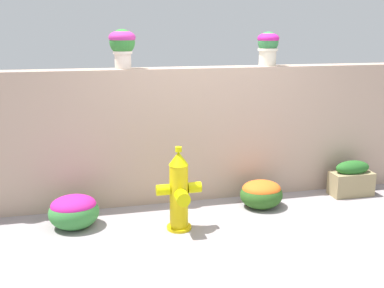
{
  "coord_description": "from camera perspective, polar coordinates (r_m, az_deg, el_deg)",
  "views": [
    {
      "loc": [
        -1.3,
        -3.89,
        2.03
      ],
      "look_at": [
        -0.13,
        1.02,
        0.73
      ],
      "focal_mm": 41.96,
      "sensor_mm": 36.0,
      "label": 1
    }
  ],
  "objects": [
    {
      "name": "ground_plane",
      "position": [
        4.58,
        4.63,
        -11.88
      ],
      "size": [
        24.0,
        24.0,
        0.0
      ],
      "primitive_type": "plane",
      "color": "gray"
    },
    {
      "name": "stone_wall",
      "position": [
        5.42,
        0.83,
        1.31
      ],
      "size": [
        6.0,
        0.3,
        1.59
      ],
      "primitive_type": "cube",
      "color": "tan",
      "rests_on": "ground"
    },
    {
      "name": "potted_plant_1",
      "position": [
        5.14,
        -8.85,
        12.5
      ],
      "size": [
        0.3,
        0.3,
        0.43
      ],
      "color": "beige",
      "rests_on": "stone_wall"
    },
    {
      "name": "potted_plant_2",
      "position": [
        5.56,
        9.64,
        12.27
      ],
      "size": [
        0.26,
        0.26,
        0.4
      ],
      "color": "beige",
      "rests_on": "stone_wall"
    },
    {
      "name": "fire_hydrant",
      "position": [
        4.61,
        -1.65,
        -6.18
      ],
      "size": [
        0.46,
        0.37,
        0.88
      ],
      "color": "#DCBD0D",
      "rests_on": "ground"
    },
    {
      "name": "flower_bush_left",
      "position": [
        4.9,
        -14.8,
        -8.13
      ],
      "size": [
        0.52,
        0.47,
        0.36
      ],
      "color": "#38833C",
      "rests_on": "ground"
    },
    {
      "name": "flower_bush_right",
      "position": [
        5.32,
        8.81,
        -6.15
      ],
      "size": [
        0.5,
        0.45,
        0.33
      ],
      "color": "#2B591E",
      "rests_on": "ground"
    },
    {
      "name": "planter_box",
      "position": [
        5.95,
        19.61,
        -4.18
      ],
      "size": [
        0.52,
        0.25,
        0.45
      ],
      "color": "#95835A",
      "rests_on": "ground"
    }
  ]
}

